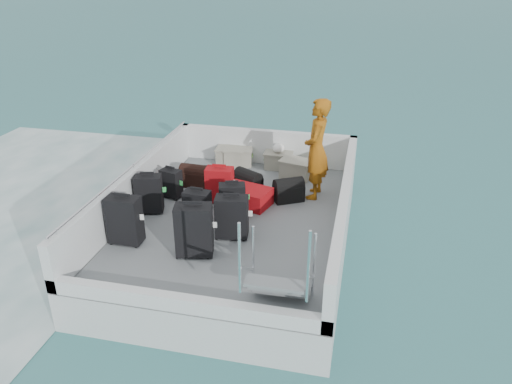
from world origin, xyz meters
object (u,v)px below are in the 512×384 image
Objects in this scene: suitcase_1 at (149,194)px; passenger at (317,149)px; crate_2 at (278,161)px; crate_3 at (296,170)px; suitcase_4 at (198,209)px; suitcase_8 at (247,196)px; suitcase_2 at (171,184)px; suitcase_0 at (125,221)px; crate_0 at (231,157)px; suitcase_7 at (232,201)px; suitcase_3 at (194,231)px; suitcase_5 at (220,185)px; suitcase_6 at (232,218)px; crate_1 at (238,157)px.

suitcase_1 is 0.37× the size of passenger.
crate_2 is 0.57m from crate_3.
suitcase_1 is at bearing 168.03° from suitcase_4.
suitcase_4 is at bearing 163.65° from suitcase_8.
suitcase_2 is 0.68× the size of suitcase_8.
passenger reaches higher than suitcase_1.
suitcase_0 is 1.38× the size of crate_0.
suitcase_0 is at bearing -156.94° from suitcase_7.
passenger is at bearing 46.07° from suitcase_3.
crate_3 is at bearing 55.07° from suitcase_0.
suitcase_1 reaches higher than suitcase_2.
suitcase_2 is at bearing 176.63° from suitcase_5.
suitcase_5 reaches higher than suitcase_2.
suitcase_6 is 1.13m from suitcase_8.
suitcase_3 is 1.02× the size of suitcase_8.
suitcase_7 is 1.99m from crate_3.
suitcase_1 is 1.39m from suitcase_7.
crate_2 is (0.18, 2.83, -0.18)m from suitcase_6.
suitcase_7 reaches higher than crate_3.
suitcase_7 is at bearing -112.41° from crate_3.
suitcase_1 is 1.27× the size of suitcase_2.
passenger reaches higher than suitcase_0.
crate_1 is at bearing 90.73° from suitcase_5.
suitcase_3 is 1.41× the size of crate_1.
suitcase_6 is (1.48, 0.51, -0.04)m from suitcase_0.
suitcase_3 is at bearing -58.94° from suitcase_1.
suitcase_2 reaches higher than suitcase_8.
suitcase_1 is 0.99× the size of suitcase_6.
crate_3 is (1.12, 1.33, -0.15)m from suitcase_5.
crate_0 is at bearing 56.21° from suitcase_1.
suitcase_7 is 0.55m from suitcase_8.
suitcase_5 is at bearing -85.53° from crate_1.
suitcase_3 is at bearing -4.23° from suitcase_0.
suitcase_1 is 0.97m from suitcase_4.
suitcase_8 is at bearing -97.28° from crate_2.
suitcase_3 is 2.76m from passenger.
suitcase_4 is (0.93, -0.27, -0.03)m from suitcase_1.
suitcase_7 is at bearing 96.98° from suitcase_6.
suitcase_8 is 1.43m from passenger.
crate_0 is at bearing 89.27° from suitcase_7.
suitcase_1 is 2.92m from crate_2.
suitcase_5 is at bearing 59.48° from suitcase_0.
crate_2 is at bearing 1.29° from crate_0.
suitcase_4 is 2.74m from crate_2.
crate_2 is 1.58m from passenger.
suitcase_5 is (1.02, 0.62, -0.01)m from suitcase_1.
suitcase_8 is (-0.04, 1.12, -0.18)m from suitcase_6.
suitcase_4 is at bearing -32.70° from suitcase_2.
crate_1 is (-0.49, 2.23, -0.13)m from suitcase_7.
suitcase_5 is at bearing 88.02° from suitcase_4.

